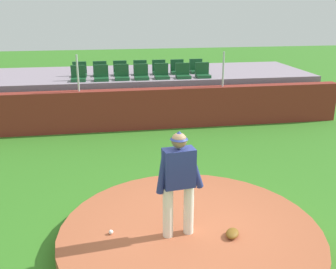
{
  "coord_description": "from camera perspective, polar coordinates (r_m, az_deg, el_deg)",
  "views": [
    {
      "loc": [
        -1.27,
        -5.38,
        3.79
      ],
      "look_at": [
        0.0,
        2.25,
        1.17
      ],
      "focal_mm": 41.08,
      "sensor_mm": 36.0,
      "label": 1
    }
  ],
  "objects": [
    {
      "name": "stadium_chair_8",
      "position": [
        14.05,
        -10.04,
        9.23
      ],
      "size": [
        0.48,
        0.44,
        0.5
      ],
      "rotation": [
        0.0,
        0.0,
        3.14
      ],
      "color": "#1A502B",
      "rests_on": "bleacher_platform"
    },
    {
      "name": "stadium_chair_4",
      "position": [
        13.33,
        -0.94,
        9.0
      ],
      "size": [
        0.48,
        0.44,
        0.5
      ],
      "rotation": [
        0.0,
        0.0,
        3.14
      ],
      "color": "#1A502B",
      "rests_on": "bleacher_platform"
    },
    {
      "name": "stadium_chair_12",
      "position": [
        14.3,
        1.41,
        9.66
      ],
      "size": [
        0.48,
        0.44,
        0.5
      ],
      "rotation": [
        0.0,
        0.0,
        3.14
      ],
      "color": "#1A502B",
      "rests_on": "bleacher_platform"
    },
    {
      "name": "stadium_chair_1",
      "position": [
        13.16,
        -9.87,
        8.61
      ],
      "size": [
        0.48,
        0.44,
        0.5
      ],
      "rotation": [
        0.0,
        0.0,
        3.14
      ],
      "color": "#1A502B",
      "rests_on": "bleacher_platform"
    },
    {
      "name": "stadium_chair_0",
      "position": [
        13.23,
        -13.16,
        8.44
      ],
      "size": [
        0.48,
        0.44,
        0.5
      ],
      "rotation": [
        0.0,
        0.0,
        3.14
      ],
      "color": "#1A502B",
      "rests_on": "bleacher_platform"
    },
    {
      "name": "stadium_chair_6",
      "position": [
        13.6,
        5.16,
        9.12
      ],
      "size": [
        0.48,
        0.44,
        0.5
      ],
      "rotation": [
        0.0,
        0.0,
        3.14
      ],
      "color": "#1A502B",
      "rests_on": "bleacher_platform"
    },
    {
      "name": "fence_post_left",
      "position": [
        12.0,
        -13.26,
        8.85
      ],
      "size": [
        0.06,
        0.06,
        1.11
      ],
      "primitive_type": "cylinder",
      "color": "silver",
      "rests_on": "brick_barrier"
    },
    {
      "name": "stadium_chair_3",
      "position": [
        13.22,
        -3.98,
        8.88
      ],
      "size": [
        0.48,
        0.44,
        0.5
      ],
      "rotation": [
        0.0,
        0.0,
        3.14
      ],
      "color": "#1A502B",
      "rests_on": "bleacher_platform"
    },
    {
      "name": "stadium_chair_10",
      "position": [
        14.14,
        -4.12,
        9.52
      ],
      "size": [
        0.48,
        0.44,
        0.5
      ],
      "rotation": [
        0.0,
        0.0,
        3.14
      ],
      "color": "#1A502B",
      "rests_on": "bleacher_platform"
    },
    {
      "name": "pitcher",
      "position": [
        5.93,
        1.6,
        -6.26
      ],
      "size": [
        0.78,
        0.31,
        1.75
      ],
      "rotation": [
        0.0,
        0.0,
        0.13
      ],
      "color": "white",
      "rests_on": "pitchers_mound"
    },
    {
      "name": "stadium_chair_7",
      "position": [
        14.08,
        -12.96,
        9.06
      ],
      "size": [
        0.48,
        0.44,
        0.5
      ],
      "rotation": [
        0.0,
        0.0,
        3.14
      ],
      "color": "#1A502B",
      "rests_on": "bleacher_platform"
    },
    {
      "name": "fence_post_right",
      "position": [
        12.55,
        8.2,
        9.57
      ],
      "size": [
        0.06,
        0.06,
        1.11
      ],
      "primitive_type": "cylinder",
      "color": "silver",
      "rests_on": "brick_barrier"
    },
    {
      "name": "ground_plane",
      "position": [
        6.71,
        3.29,
        -15.79
      ],
      "size": [
        60.0,
        60.0,
        0.0
      ],
      "primitive_type": "plane",
      "color": "#357821"
    },
    {
      "name": "stadium_chair_13",
      "position": [
        14.47,
        4.23,
        9.73
      ],
      "size": [
        0.48,
        0.44,
        0.5
      ],
      "rotation": [
        0.0,
        0.0,
        3.14
      ],
      "color": "#1A502B",
      "rests_on": "bleacher_platform"
    },
    {
      "name": "stadium_chair_2",
      "position": [
        13.21,
        -6.86,
        8.78
      ],
      "size": [
        0.48,
        0.44,
        0.5
      ],
      "rotation": [
        0.0,
        0.0,
        3.14
      ],
      "color": "#1A502B",
      "rests_on": "bleacher_platform"
    },
    {
      "name": "stadium_chair_9",
      "position": [
        14.09,
        -7.1,
        9.39
      ],
      "size": [
        0.48,
        0.44,
        0.5
      ],
      "rotation": [
        0.0,
        0.0,
        3.14
      ],
      "color": "#1A502B",
      "rests_on": "bleacher_platform"
    },
    {
      "name": "fielding_glove",
      "position": [
        6.42,
        9.52,
        -14.27
      ],
      "size": [
        0.32,
        0.36,
        0.11
      ],
      "primitive_type": "ellipsoid",
      "rotation": [
        0.0,
        0.0,
        1.05
      ],
      "color": "brown",
      "rests_on": "pitchers_mound"
    },
    {
      "name": "pitchers_mound",
      "position": [
        6.63,
        3.32,
        -14.81
      ],
      "size": [
        4.34,
        4.34,
        0.27
      ],
      "primitive_type": "cylinder",
      "color": "#AC5737",
      "rests_on": "ground_plane"
    },
    {
      "name": "stadium_chair_5",
      "position": [
        13.42,
        2.23,
        9.06
      ],
      "size": [
        0.48,
        0.44,
        0.5
      ],
      "rotation": [
        0.0,
        0.0,
        3.14
      ],
      "color": "#1A502B",
      "rests_on": "bleacher_platform"
    },
    {
      "name": "brick_barrier",
      "position": [
        12.29,
        -3.22,
        3.83
      ],
      "size": [
        12.95,
        0.4,
        1.29
      ],
      "primitive_type": "cube",
      "color": "maroon",
      "rests_on": "ground_plane"
    },
    {
      "name": "baseball",
      "position": [
        6.46,
        -8.47,
        -14.12
      ],
      "size": [
        0.07,
        0.07,
        0.07
      ],
      "primitive_type": "sphere",
      "color": "white",
      "rests_on": "pitchers_mound"
    },
    {
      "name": "stadium_chair_11",
      "position": [
        14.21,
        -1.32,
        9.6
      ],
      "size": [
        0.48,
        0.44,
        0.5
      ],
      "rotation": [
        0.0,
        0.0,
        3.14
      ],
      "color": "#1A502B",
      "rests_on": "bleacher_platform"
    },
    {
      "name": "bleacher_platform",
      "position": [
        14.73,
        -4.33,
        6.51
      ],
      "size": [
        12.63,
        3.77,
        1.39
      ],
      "primitive_type": "cube",
      "color": "gray",
      "rests_on": "ground_plane"
    }
  ]
}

